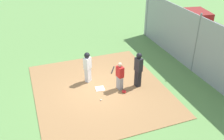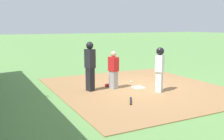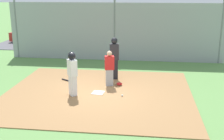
{
  "view_description": "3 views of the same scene",
  "coord_description": "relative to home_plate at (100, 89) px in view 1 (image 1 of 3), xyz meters",
  "views": [
    {
      "loc": [
        -10.19,
        3.13,
        7.17
      ],
      "look_at": [
        0.48,
        -0.83,
        0.7
      ],
      "focal_mm": 40.55,
      "sensor_mm": 36.0,
      "label": 1
    },
    {
      "loc": [
        8.59,
        -5.56,
        2.49
      ],
      "look_at": [
        0.1,
        -1.23,
        0.86
      ],
      "focal_mm": 41.79,
      "sensor_mm": 36.0,
      "label": 2
    },
    {
      "loc": [
        -1.85,
        10.47,
        3.96
      ],
      "look_at": [
        -0.45,
        -0.74,
        0.76
      ],
      "focal_mm": 46.62,
      "sensor_mm": 36.0,
      "label": 3
    }
  ],
  "objects": [
    {
      "name": "runner",
      "position": [
        0.9,
        0.35,
        0.95
      ],
      "size": [
        0.44,
        0.46,
        1.67
      ],
      "rotation": [
        0.0,
        0.0,
        3.8
      ],
      "color": "silver",
      "rests_on": "dirt_infield"
    },
    {
      "name": "catcher_mask",
      "position": [
        -0.73,
        -1.02,
        0.05
      ],
      "size": [
        0.24,
        0.2,
        0.12
      ],
      "primitive_type": "ellipsoid",
      "color": "red",
      "rests_on": "dirt_infield"
    },
    {
      "name": "home_plate",
      "position": [
        0.0,
        0.0,
        0.0
      ],
      "size": [
        0.49,
        0.49,
        0.02
      ],
      "primitive_type": "cube",
      "rotation": [
        0.0,
        0.0,
        -0.11
      ],
      "color": "white",
      "rests_on": "dirt_infield"
    },
    {
      "name": "catcher",
      "position": [
        -0.32,
        -0.95,
        0.75
      ],
      "size": [
        0.43,
        0.33,
        1.48
      ],
      "rotation": [
        0.0,
        0.0,
        1.78
      ],
      "color": "#9E9EA3",
      "rests_on": "dirt_infield"
    },
    {
      "name": "umpire",
      "position": [
        -0.41,
        -1.9,
        0.99
      ],
      "size": [
        0.43,
        0.34,
        1.87
      ],
      "rotation": [
        0.0,
        0.0,
        1.81
      ],
      "color": "black",
      "rests_on": "dirt_infield"
    },
    {
      "name": "baseball_bat",
      "position": [
        1.54,
        -1.27,
        0.02
      ],
      "size": [
        0.69,
        0.45,
        0.06
      ],
      "primitive_type": "cylinder",
      "rotation": [
        0.0,
        1.57,
        5.74
      ],
      "color": "black",
      "rests_on": "dirt_infield"
    },
    {
      "name": "dirt_infield",
      "position": [
        0.0,
        0.0,
        -0.03
      ],
      "size": [
        7.2,
        6.4,
        0.03
      ],
      "primitive_type": "cube",
      "color": "olive",
      "rests_on": "ground_plane"
    },
    {
      "name": "parked_car_red",
      "position": [
        6.13,
        -10.27,
        0.57
      ],
      "size": [
        4.43,
        2.41,
        1.28
      ],
      "rotation": [
        0.0,
        0.0,
        -0.17
      ],
      "color": "maroon",
      "rests_on": "parking_lot"
    },
    {
      "name": "backstop_fence",
      "position": [
        0.0,
        -5.51,
        1.56
      ],
      "size": [
        12.0,
        0.1,
        3.35
      ],
      "color": "#93999E",
      "rests_on": "ground_plane"
    },
    {
      "name": "ground_plane",
      "position": [
        0.0,
        0.0,
        -0.04
      ],
      "size": [
        140.0,
        140.0,
        0.0
      ],
      "primitive_type": "plane",
      "color": "#5B8947"
    },
    {
      "name": "baseball",
      "position": [
        -0.96,
        0.26,
        0.03
      ],
      "size": [
        0.07,
        0.07,
        0.07
      ],
      "primitive_type": "sphere",
      "color": "white",
      "rests_on": "dirt_infield"
    }
  ]
}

